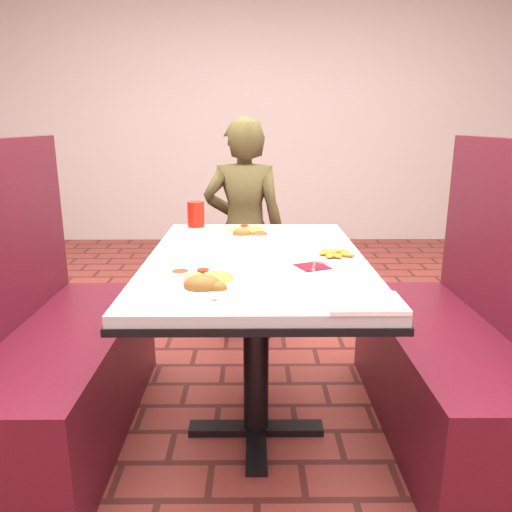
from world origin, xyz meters
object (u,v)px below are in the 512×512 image
(booth_bench_right, at_px, (457,358))
(diner_person, at_px, (244,231))
(plantain_plate, at_px, (335,256))
(red_tumbler, at_px, (196,214))
(dining_table, at_px, (256,280))
(far_dinner_plate, at_px, (248,230))
(near_dinner_plate, at_px, (205,278))
(booth_bench_left, at_px, (54,359))

(booth_bench_right, distance_m, diner_person, 1.34)
(plantain_plate, distance_m, red_tumbler, 0.82)
(dining_table, xyz_separation_m, far_dinner_plate, (-0.03, 0.35, 0.12))
(near_dinner_plate, height_order, red_tumbler, red_tumbler)
(booth_bench_right, height_order, plantain_plate, booth_bench_right)
(dining_table, xyz_separation_m, booth_bench_right, (0.80, 0.00, -0.32))
(booth_bench_right, distance_m, far_dinner_plate, 1.01)
(diner_person, distance_m, near_dinner_plate, 1.36)
(diner_person, xyz_separation_m, near_dinner_plate, (-0.10, -1.35, 0.14))
(booth_bench_right, xyz_separation_m, far_dinner_plate, (-0.83, 0.35, 0.44))
(booth_bench_right, xyz_separation_m, plantain_plate, (-0.51, -0.04, 0.43))
(dining_table, bearing_deg, far_dinner_plate, 95.18)
(near_dinner_plate, bearing_deg, red_tumbler, 97.98)
(diner_person, relative_size, near_dinner_plate, 5.00)
(red_tumbler, bearing_deg, booth_bench_right, -26.93)
(dining_table, height_order, far_dinner_plate, far_dinner_plate)
(booth_bench_right, distance_m, plantain_plate, 0.67)
(booth_bench_right, height_order, diner_person, diner_person)
(booth_bench_left, height_order, far_dinner_plate, booth_bench_left)
(booth_bench_left, distance_m, far_dinner_plate, 0.95)
(dining_table, distance_m, booth_bench_left, 0.86)
(far_dinner_plate, bearing_deg, booth_bench_right, -23.08)
(booth_bench_left, height_order, booth_bench_right, same)
(booth_bench_left, xyz_separation_m, far_dinner_plate, (0.77, 0.35, 0.44))
(dining_table, relative_size, booth_bench_right, 1.01)
(far_dinner_plate, height_order, red_tumbler, red_tumbler)
(booth_bench_left, xyz_separation_m, plantain_plate, (1.09, -0.04, 0.43))
(dining_table, xyz_separation_m, plantain_plate, (0.29, -0.04, 0.11))
(booth_bench_left, distance_m, booth_bench_right, 1.60)
(far_dinner_plate, height_order, plantain_plate, far_dinner_plate)
(booth_bench_left, relative_size, red_tumbler, 10.02)
(diner_person, bearing_deg, booth_bench_right, 136.08)
(far_dinner_plate, bearing_deg, booth_bench_left, -155.21)
(near_dinner_plate, bearing_deg, far_dinner_plate, 80.29)
(plantain_plate, xyz_separation_m, red_tumbler, (-0.57, 0.59, 0.05))
(booth_bench_right, height_order, far_dinner_plate, booth_bench_right)
(diner_person, height_order, red_tumbler, diner_person)
(booth_bench_left, bearing_deg, red_tumbler, 46.85)
(plantain_plate, bearing_deg, diner_person, 108.78)
(booth_bench_left, relative_size, far_dinner_plate, 4.97)
(dining_table, distance_m, plantain_plate, 0.31)
(red_tumbler, bearing_deg, booth_bench_left, -133.15)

